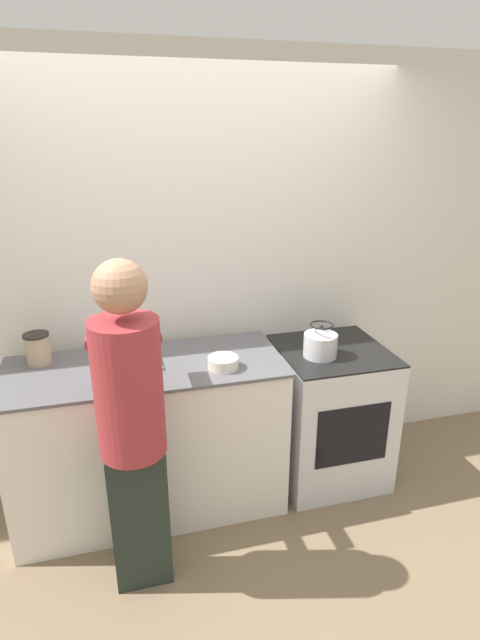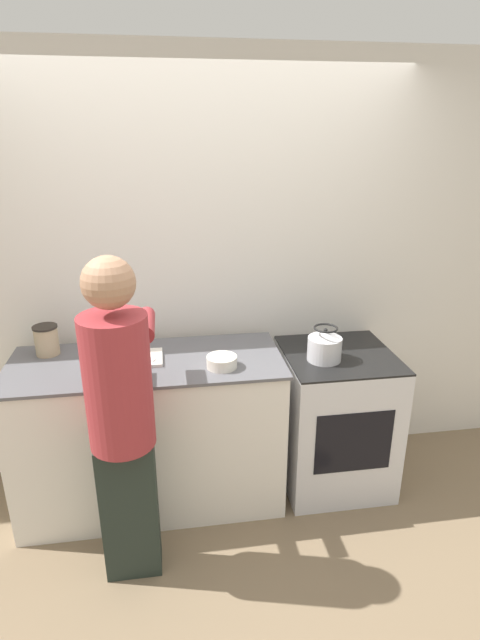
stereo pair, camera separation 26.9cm
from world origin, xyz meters
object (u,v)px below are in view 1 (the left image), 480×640
Objects in this scene: oven at (329,412)px; knife at (131,364)px; person at (131,419)px; canister_jar at (38,348)px; kettle at (320,343)px; bowl_prep at (223,363)px; cutting_board at (130,364)px.

knife is (-1.21, -0.03, 0.51)m from oven.
canister_jar is at bearing 123.05° from person.
canister_jar reaches higher than knife.
kettle is 1.23× the size of bowl_prep.
kettle is at bearing -3.45° from cutting_board.
oven is 1.44m from person.
bowl_prep is at bearing 36.38° from person.
canister_jar is (-0.97, 0.32, 0.06)m from bowl_prep.
oven is 1.80m from canister_jar.
cutting_board is at bearing -18.62° from canister_jar.
oven is at bearing 0.08° from cutting_board.
person is at bearing -157.12° from kettle.
kettle is at bearing -150.33° from oven.
knife is at bearing -178.49° from oven.
canister_jar is (-0.49, 0.19, 0.07)m from knife.
person is at bearing -81.48° from knife.
person is 8.12× the size of kettle.
bowl_prep is 0.96× the size of canister_jar.
knife is at bearing -75.15° from cutting_board.
bowl_prep is at bearing -18.46° from canister_jar.
person is 0.51m from knife.
person reaches higher than canister_jar.
cutting_board is 1.10m from kettle.
oven is 5.33× the size of bowl_prep.
cutting_board is 1.67× the size of kettle.
person is at bearing -92.47° from cutting_board.
cutting_board is at bearing 161.70° from bowl_prep.
canister_jar is at bearing 171.79° from kettle.
cutting_board is 2.05× the size of bowl_prep.
cutting_board is at bearing 176.55° from kettle.
bowl_prep is at bearing -3.26° from knife.
bowl_prep is (0.51, 0.38, 0.05)m from person.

